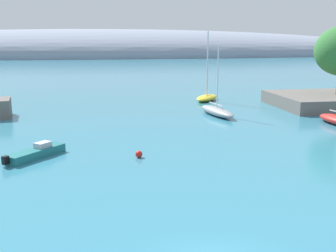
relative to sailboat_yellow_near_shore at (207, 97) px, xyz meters
The scene contains 5 objects.
distant_ridge 169.14m from the sailboat_yellow_near_shore, 95.19° to the left, with size 371.88×81.45×28.61m, color gray.
sailboat_yellow_near_shore is the anchor object (origin of this frame).
sailboat_grey_outer_mooring 12.05m from the sailboat_yellow_near_shore, 99.05° to the right, with size 3.25×7.81×8.40m.
motorboat_teal_foreground 34.02m from the sailboat_yellow_near_shore, 128.07° to the right, with size 4.35×4.79×1.07m.
mooring_buoy_red 30.99m from the sailboat_yellow_near_shore, 114.73° to the right, with size 0.56×0.56×0.56m, color red.
Camera 1 is at (-4.24, -13.79, 9.16)m, focal length 43.21 mm.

